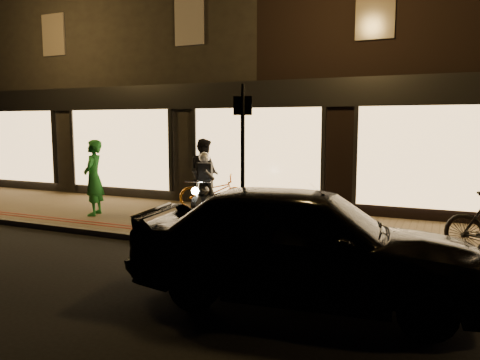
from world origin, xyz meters
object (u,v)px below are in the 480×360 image
(sign_post, at_px, (243,155))
(bicycle_gold, at_px, (213,192))
(person_green, at_px, (94,178))
(motorcycle, at_px, (204,193))
(parked_car, at_px, (304,241))

(sign_post, bearing_deg, bicycle_gold, 126.79)
(person_green, bearing_deg, sign_post, 57.21)
(motorcycle, height_order, sign_post, sign_post)
(bicycle_gold, xyz_separation_m, person_green, (-2.32, -1.91, 0.47))
(motorcycle, relative_size, sign_post, 0.64)
(motorcycle, distance_m, person_green, 2.81)
(sign_post, relative_size, parked_car, 0.64)
(sign_post, height_order, person_green, sign_post)
(motorcycle, distance_m, sign_post, 2.63)
(sign_post, height_order, bicycle_gold, sign_post)
(parked_car, bearing_deg, sign_post, 34.93)
(bicycle_gold, bearing_deg, parked_car, -164.35)
(person_green, bearing_deg, parked_car, 43.35)
(parked_car, bearing_deg, person_green, 58.05)
(sign_post, bearing_deg, parked_car, -48.65)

